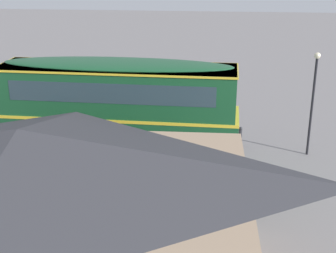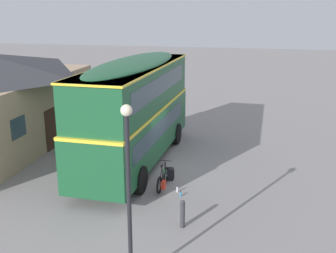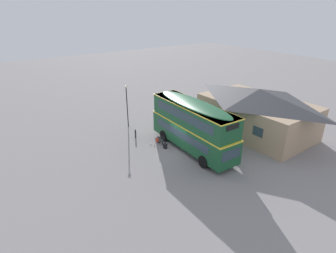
{
  "view_description": "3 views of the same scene",
  "coord_description": "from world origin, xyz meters",
  "px_view_note": "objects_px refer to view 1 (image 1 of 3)",
  "views": [
    {
      "loc": [
        -3.46,
        19.79,
        8.78
      ],
      "look_at": [
        -1.48,
        1.04,
        1.94
      ],
      "focal_mm": 50.8,
      "sensor_mm": 36.0,
      "label": 1
    },
    {
      "loc": [
        -16.26,
        -4.11,
        6.87
      ],
      "look_at": [
        -1.0,
        -0.59,
        2.3
      ],
      "focal_mm": 43.05,
      "sensor_mm": 36.0,
      "label": 2
    },
    {
      "loc": [
        18.61,
        -14.1,
        12.69
      ],
      "look_at": [
        -0.84,
        -0.51,
        2.33
      ],
      "focal_mm": 29.78,
      "sensor_mm": 36.0,
      "label": 3
    }
  ],
  "objects_px": {
    "backpack_on_ground": "(162,147)",
    "water_bottle_blue_sports": "(194,146)",
    "double_decker_bus": "(118,111)",
    "street_lamp": "(313,93)",
    "water_bottle_clear_plastic": "(187,147)",
    "kerb_bollard": "(240,136)",
    "touring_bicycle": "(182,146)"
  },
  "relations": [
    {
      "from": "touring_bicycle",
      "to": "water_bottle_clear_plastic",
      "type": "bearing_deg",
      "value": -107.33
    },
    {
      "from": "backpack_on_ground",
      "to": "street_lamp",
      "type": "distance_m",
      "value": 7.26
    },
    {
      "from": "touring_bicycle",
      "to": "water_bottle_blue_sports",
      "type": "bearing_deg",
      "value": -122.92
    },
    {
      "from": "double_decker_bus",
      "to": "backpack_on_ground",
      "type": "height_order",
      "value": "double_decker_bus"
    },
    {
      "from": "touring_bicycle",
      "to": "street_lamp",
      "type": "distance_m",
      "value": 6.38
    },
    {
      "from": "street_lamp",
      "to": "kerb_bollard",
      "type": "relative_size",
      "value": 4.94
    },
    {
      "from": "backpack_on_ground",
      "to": "water_bottle_blue_sports",
      "type": "relative_size",
      "value": 2.68
    },
    {
      "from": "touring_bicycle",
      "to": "water_bottle_clear_plastic",
      "type": "height_order",
      "value": "touring_bicycle"
    },
    {
      "from": "street_lamp",
      "to": "kerb_bollard",
      "type": "height_order",
      "value": "street_lamp"
    },
    {
      "from": "kerb_bollard",
      "to": "backpack_on_ground",
      "type": "bearing_deg",
      "value": 18.53
    },
    {
      "from": "water_bottle_blue_sports",
      "to": "street_lamp",
      "type": "bearing_deg",
      "value": 177.22
    },
    {
      "from": "water_bottle_blue_sports",
      "to": "street_lamp",
      "type": "relative_size",
      "value": 0.04
    },
    {
      "from": "double_decker_bus",
      "to": "street_lamp",
      "type": "bearing_deg",
      "value": -163.73
    },
    {
      "from": "street_lamp",
      "to": "touring_bicycle",
      "type": "bearing_deg",
      "value": 5.58
    },
    {
      "from": "water_bottle_blue_sports",
      "to": "kerb_bollard",
      "type": "xyz_separation_m",
      "value": [
        -2.21,
        -0.5,
        0.4
      ]
    },
    {
      "from": "double_decker_bus",
      "to": "water_bottle_blue_sports",
      "type": "relative_size",
      "value": 48.98
    },
    {
      "from": "street_lamp",
      "to": "water_bottle_clear_plastic",
      "type": "bearing_deg",
      "value": -0.58
    },
    {
      "from": "backpack_on_ground",
      "to": "street_lamp",
      "type": "height_order",
      "value": "street_lamp"
    },
    {
      "from": "water_bottle_clear_plastic",
      "to": "kerb_bollard",
      "type": "bearing_deg",
      "value": -164.66
    },
    {
      "from": "backpack_on_ground",
      "to": "water_bottle_blue_sports",
      "type": "xyz_separation_m",
      "value": [
        -1.46,
        -0.73,
        -0.19
      ]
    },
    {
      "from": "street_lamp",
      "to": "water_bottle_blue_sports",
      "type": "bearing_deg",
      "value": -2.78
    },
    {
      "from": "street_lamp",
      "to": "kerb_bollard",
      "type": "distance_m",
      "value": 4.0
    },
    {
      "from": "double_decker_bus",
      "to": "street_lamp",
      "type": "height_order",
      "value": "street_lamp"
    },
    {
      "from": "touring_bicycle",
      "to": "street_lamp",
      "type": "relative_size",
      "value": 0.35
    },
    {
      "from": "double_decker_bus",
      "to": "touring_bicycle",
      "type": "relative_size",
      "value": 5.97
    },
    {
      "from": "touring_bicycle",
      "to": "water_bottle_clear_plastic",
      "type": "relative_size",
      "value": 6.7
    },
    {
      "from": "street_lamp",
      "to": "kerb_bollard",
      "type": "xyz_separation_m",
      "value": [
        3.07,
        -0.75,
        -2.45
      ]
    },
    {
      "from": "double_decker_bus",
      "to": "backpack_on_ground",
      "type": "bearing_deg",
      "value": -129.59
    },
    {
      "from": "water_bottle_clear_plastic",
      "to": "kerb_bollard",
      "type": "xyz_separation_m",
      "value": [
        -2.54,
        -0.7,
        0.38
      ]
    },
    {
      "from": "touring_bicycle",
      "to": "street_lamp",
      "type": "xyz_separation_m",
      "value": [
        -5.81,
        -0.57,
        2.58
      ]
    },
    {
      "from": "double_decker_bus",
      "to": "kerb_bollard",
      "type": "bearing_deg",
      "value": -148.87
    },
    {
      "from": "water_bottle_clear_plastic",
      "to": "street_lamp",
      "type": "xyz_separation_m",
      "value": [
        -5.62,
        0.06,
        2.83
      ]
    }
  ]
}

